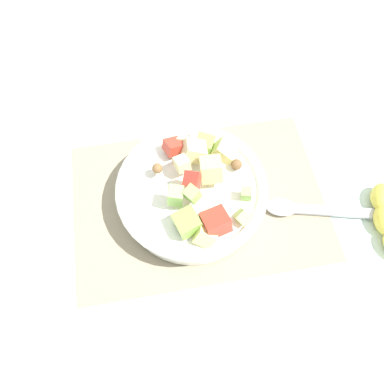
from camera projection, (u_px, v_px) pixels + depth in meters
name	position (u px, v px, depth m)	size (l,w,h in m)	color
ground_plane	(199.00, 201.00, 0.69)	(2.40, 2.40, 0.00)	silver
placemat	(199.00, 200.00, 0.69)	(0.46, 0.31, 0.01)	gray
salad_bowl	(193.00, 193.00, 0.65)	(0.26, 0.26, 0.11)	white
serving_spoon	(307.00, 209.00, 0.67)	(0.22, 0.08, 0.01)	#B7B7BC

